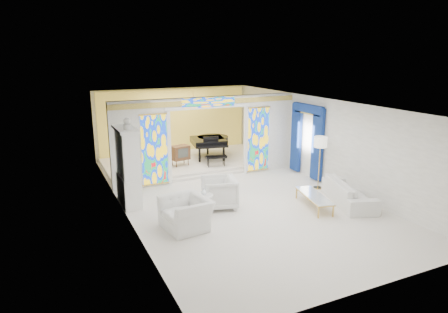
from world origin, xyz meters
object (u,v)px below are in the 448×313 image
grand_piano (211,141)px  tv_console (180,153)px  armchair_left (186,213)px  armchair_right (219,193)px  china_cabinet (128,167)px  sofa (349,192)px  coffee_table (314,196)px

grand_piano → tv_console: 1.79m
armchair_left → tv_console: tv_console is taller
armchair_right → tv_console: bearing=-169.2°
china_cabinet → grand_piano: bearing=40.2°
armchair_right → sofa: bearing=84.2°
china_cabinet → armchair_left: 2.70m
sofa → tv_console: bearing=51.4°
armchair_left → sofa: bearing=77.7°
tv_console → sofa: bearing=-68.6°
china_cabinet → coffee_table: china_cabinet is taller
sofa → armchair_left: bearing=104.9°
coffee_table → grand_piano: grand_piano is taller
armchair_left → grand_piano: grand_piano is taller
armchair_left → china_cabinet: bearing=-165.5°
grand_piano → tv_console: grand_piano is taller
armchair_left → tv_console: size_ratio=1.60×
armchair_left → coffee_table: (3.97, -0.23, -0.06)m
sofa → armchair_right: bearing=89.4°
armchair_right → tv_console: size_ratio=1.27×
china_cabinet → armchair_right: 2.86m
sofa → grand_piano: size_ratio=0.90×
china_cabinet → coffee_table: (4.96, -2.62, -0.82)m
armchair_right → coffee_table: (2.58, -1.20, -0.11)m
armchair_right → sofa: (3.78, -1.36, -0.11)m
armchair_left → sofa: armchair_left is taller
china_cabinet → grand_piano: (4.24, 3.58, -0.30)m
armchair_left → grand_piano: bearing=143.5°
grand_piano → sofa: bearing=-62.9°
china_cabinet → coffee_table: size_ratio=1.51×
tv_console → coffee_table: bearing=-77.7°
sofa → tv_console: (-3.55, 5.63, 0.35)m
armchair_right → grand_piano: size_ratio=0.38×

